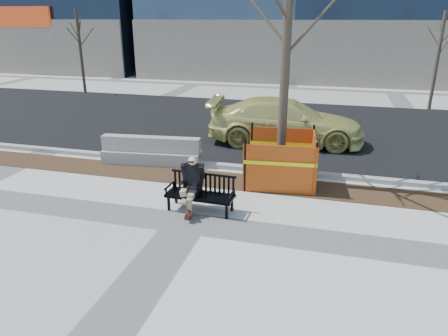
{
  "coord_description": "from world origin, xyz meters",
  "views": [
    {
      "loc": [
        2.86,
        -7.51,
        4.21
      ],
      "look_at": [
        0.5,
        1.26,
        0.87
      ],
      "focal_mm": 33.15,
      "sensor_mm": 36.0,
      "label": 1
    }
  ],
  "objects": [
    {
      "name": "jersey_barrier_left",
      "position": [
        -2.33,
        3.34,
        0.0
      ],
      "size": [
        3.04,
        0.92,
        0.86
      ],
      "primitive_type": null,
      "rotation": [
        0.0,
        0.0,
        0.11
      ],
      "color": "gray",
      "rests_on": "ground"
    },
    {
      "name": "curb",
      "position": [
        0.0,
        3.55,
        0.06
      ],
      "size": [
        60.0,
        0.25,
        0.12
      ],
      "primitive_type": "cube",
      "color": "#9E9B93",
      "rests_on": "ground"
    },
    {
      "name": "bench",
      "position": [
        0.1,
        0.66,
        0.0
      ],
      "size": [
        1.63,
        0.65,
        0.85
      ],
      "primitive_type": null,
      "rotation": [
        0.0,
        0.0,
        -0.04
      ],
      "color": "black",
      "rests_on": "ground"
    },
    {
      "name": "mulch_strip",
      "position": [
        0.0,
        2.6,
        0.0
      ],
      "size": [
        40.0,
        1.2,
        0.02
      ],
      "primitive_type": "cube",
      "color": "#47301C",
      "rests_on": "ground"
    },
    {
      "name": "far_tree_left",
      "position": [
        -11.4,
        13.94,
        0.0
      ],
      "size": [
        2.16,
        2.16,
        5.01
      ],
      "primitive_type": null,
      "rotation": [
        0.0,
        0.0,
        0.18
      ],
      "color": "#403529",
      "rests_on": "ground"
    },
    {
      "name": "tree_fence",
      "position": [
        1.61,
        2.96,
        0.0
      ],
      "size": [
        3.02,
        3.02,
        6.89
      ],
      "primitive_type": null,
      "rotation": [
        0.0,
        0.0,
        0.1
      ],
      "color": "#E7551A",
      "rests_on": "ground"
    },
    {
      "name": "ground",
      "position": [
        0.0,
        0.0,
        0.0
      ],
      "size": [
        120.0,
        120.0,
        0.0
      ],
      "primitive_type": "plane",
      "color": "beige",
      "rests_on": "ground"
    },
    {
      "name": "seated_man",
      "position": [
        -0.12,
        0.71,
        0.0
      ],
      "size": [
        0.58,
        0.92,
        1.26
      ],
      "primitive_type": null,
      "rotation": [
        0.0,
        0.0,
        -0.04
      ],
      "color": "black",
      "rests_on": "ground"
    },
    {
      "name": "asphalt_street",
      "position": [
        0.0,
        8.8,
        0.0
      ],
      "size": [
        60.0,
        10.4,
        0.01
      ],
      "primitive_type": "cube",
      "color": "black",
      "rests_on": "ground"
    },
    {
      "name": "sedan",
      "position": [
        1.28,
        6.6,
        0.0
      ],
      "size": [
        5.52,
        2.67,
        1.55
      ],
      "primitive_type": "imported",
      "rotation": [
        0.0,
        0.0,
        1.67
      ],
      "color": "#D1CB6C",
      "rests_on": "ground"
    },
    {
      "name": "far_tree_right",
      "position": [
        7.29,
        14.07,
        0.0
      ],
      "size": [
        2.11,
        2.11,
        4.83
      ],
      "primitive_type": null,
      "rotation": [
        0.0,
        0.0,
        0.2
      ],
      "color": "#493E2F",
      "rests_on": "ground"
    }
  ]
}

